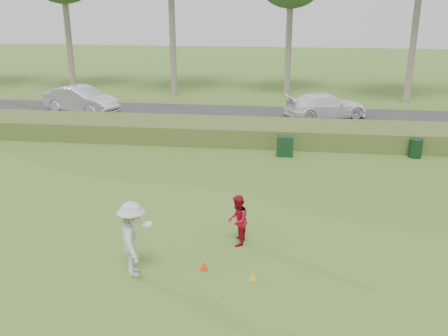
# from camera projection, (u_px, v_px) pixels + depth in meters

# --- Properties ---
(ground) EXTENTS (120.00, 120.00, 0.00)m
(ground) POSITION_uv_depth(u_px,v_px,m) (206.00, 261.00, 13.60)
(ground) COLOR #3F6722
(ground) RESTS_ON ground
(reed_strip) EXTENTS (80.00, 3.00, 0.90)m
(reed_strip) POSITION_uv_depth(u_px,v_px,m) (244.00, 132.00, 24.70)
(reed_strip) COLOR #465B24
(reed_strip) RESTS_ON ground
(park_road) EXTENTS (80.00, 6.00, 0.06)m
(park_road) POSITION_uv_depth(u_px,v_px,m) (251.00, 117.00, 29.52)
(park_road) COLOR #2D2D2D
(park_road) RESTS_ON ground
(player_white) EXTENTS (1.12, 1.46, 2.00)m
(player_white) POSITION_uv_depth(u_px,v_px,m) (133.00, 239.00, 12.64)
(player_white) COLOR silver
(player_white) RESTS_ON ground
(player_red) EXTENTS (0.59, 0.75, 1.50)m
(player_red) POSITION_uv_depth(u_px,v_px,m) (238.00, 220.00, 14.27)
(player_red) COLOR #A50E24
(player_red) RESTS_ON ground
(cone_orange) EXTENTS (0.22, 0.22, 0.25)m
(cone_orange) POSITION_uv_depth(u_px,v_px,m) (204.00, 266.00, 13.10)
(cone_orange) COLOR red
(cone_orange) RESTS_ON ground
(cone_yellow) EXTENTS (0.22, 0.22, 0.24)m
(cone_yellow) POSITION_uv_depth(u_px,v_px,m) (254.00, 276.00, 12.64)
(cone_yellow) COLOR gold
(cone_yellow) RESTS_ON ground
(utility_cabinet) EXTENTS (0.73, 0.46, 0.91)m
(utility_cabinet) POSITION_uv_depth(u_px,v_px,m) (285.00, 146.00, 22.31)
(utility_cabinet) COLOR #113319
(utility_cabinet) RESTS_ON ground
(trash_bin) EXTENTS (0.59, 0.59, 0.85)m
(trash_bin) POSITION_uv_depth(u_px,v_px,m) (416.00, 148.00, 22.14)
(trash_bin) COLOR black
(trash_bin) RESTS_ON ground
(car_mid) EXTENTS (5.11, 3.28, 1.59)m
(car_mid) POSITION_uv_depth(u_px,v_px,m) (81.00, 100.00, 30.25)
(car_mid) COLOR silver
(car_mid) RESTS_ON park_road
(car_right) EXTENTS (5.20, 3.56, 1.40)m
(car_right) POSITION_uv_depth(u_px,v_px,m) (326.00, 106.00, 29.05)
(car_right) COLOR white
(car_right) RESTS_ON park_road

